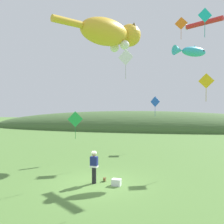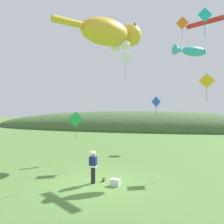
# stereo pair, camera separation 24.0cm
# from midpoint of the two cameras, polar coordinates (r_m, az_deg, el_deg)

# --- Properties ---
(ground_plane) EXTENTS (120.00, 120.00, 0.00)m
(ground_plane) POSITION_cam_midpoint_polar(r_m,az_deg,el_deg) (14.22, -3.65, -16.02)
(ground_plane) COLOR #517A38
(distant_hill_ridge) EXTENTS (56.61, 13.45, 6.24)m
(distant_hill_ridge) POSITION_cam_midpoint_polar(r_m,az_deg,el_deg) (44.04, 6.35, -3.82)
(distant_hill_ridge) COLOR #426033
(distant_hill_ridge) RESTS_ON ground
(festival_attendant) EXTENTS (0.46, 0.32, 1.77)m
(festival_attendant) POSITION_cam_midpoint_polar(r_m,az_deg,el_deg) (14.03, -4.63, -12.23)
(festival_attendant) COLOR black
(festival_attendant) RESTS_ON ground
(kite_spool) EXTENTS (0.12, 0.24, 0.24)m
(kite_spool) POSITION_cam_midpoint_polar(r_m,az_deg,el_deg) (14.55, -2.21, -15.10)
(kite_spool) COLOR olive
(kite_spool) RESTS_ON ground
(picnic_cooler) EXTENTS (0.53, 0.39, 0.36)m
(picnic_cooler) POSITION_cam_midpoint_polar(r_m,az_deg,el_deg) (13.81, 0.49, -15.78)
(picnic_cooler) COLOR white
(picnic_cooler) RESTS_ON ground
(kite_giant_cat) EXTENTS (5.87, 6.89, 2.55)m
(kite_giant_cat) POSITION_cam_midpoint_polar(r_m,az_deg,el_deg) (21.51, -0.67, 17.52)
(kite_giant_cat) COLOR gold
(kite_fish_windsock) EXTENTS (2.58, 1.95, 0.80)m
(kite_fish_windsock) POSITION_cam_midpoint_polar(r_m,az_deg,el_deg) (18.78, 17.15, 13.13)
(kite_fish_windsock) COLOR #33B2CC
(kite_tube_streamer) EXTENTS (2.53, 2.10, 0.44)m
(kite_tube_streamer) POSITION_cam_midpoint_polar(r_m,az_deg,el_deg) (20.81, 19.80, 18.60)
(kite_tube_streamer) COLOR red
(kite_diamond_green) EXTENTS (1.02, 0.68, 2.11)m
(kite_diamond_green) POSITION_cam_midpoint_polar(r_m,az_deg,el_deg) (19.28, -8.74, -1.70)
(kite_diamond_green) COLOR green
(kite_diamond_orange) EXTENTS (1.18, 0.19, 2.09)m
(kite_diamond_orange) POSITION_cam_midpoint_polar(r_m,az_deg,el_deg) (25.56, 15.26, 18.93)
(kite_diamond_orange) COLOR orange
(kite_diamond_white) EXTENTS (1.03, 0.28, 1.96)m
(kite_diamond_white) POSITION_cam_midpoint_polar(r_m,az_deg,el_deg) (16.71, 2.73, 12.34)
(kite_diamond_white) COLOR white
(kite_diamond_blue) EXTENTS (0.90, 0.55, 1.94)m
(kite_diamond_blue) POSITION_cam_midpoint_polar(r_m,az_deg,el_deg) (24.30, 9.55, 2.29)
(kite_diamond_blue) COLOR blue
(kite_diamond_teal) EXTENTS (0.87, 0.25, 1.80)m
(kite_diamond_teal) POSITION_cam_midpoint_polar(r_m,az_deg,el_deg) (17.26, 20.08, 19.99)
(kite_diamond_teal) COLOR #19BFBF
(kite_diamond_gold) EXTENTS (1.03, 0.29, 1.96)m
(kite_diamond_gold) POSITION_cam_midpoint_polar(r_m,az_deg,el_deg) (18.46, 20.39, 6.61)
(kite_diamond_gold) COLOR yellow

